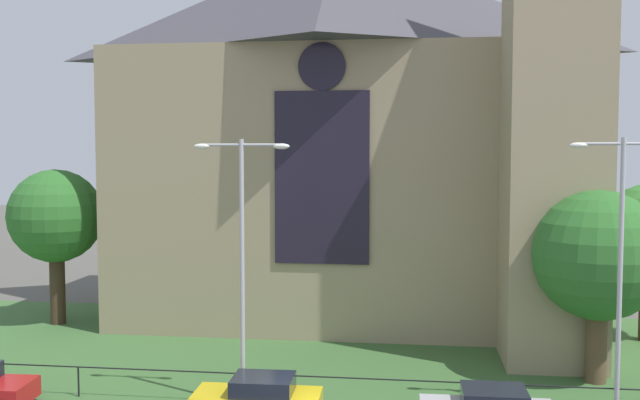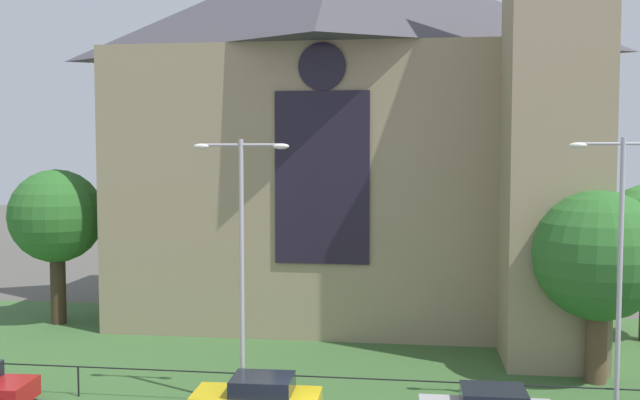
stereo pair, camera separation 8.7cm
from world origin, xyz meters
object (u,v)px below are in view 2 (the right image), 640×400
Objects in this scene: church_building at (350,126)px; tree_right_near at (599,256)px; tree_left_far at (56,217)px; streetlamp_near at (242,240)px; parked_car_yellow at (258,399)px; streetlamp_far at (621,246)px.

tree_right_near is (10.49, -9.93, -5.36)m from church_building.
streetlamp_near is at bearing -40.61° from tree_left_far.
streetlamp_near is 2.20× the size of parked_car_yellow.
streetlamp_near is at bearing -99.75° from church_building.
church_building is at bearing 13.62° from tree_left_far.
streetlamp_near is at bearing 180.00° from streetlamp_far.
streetlamp_near is (-12.93, -4.27, 0.93)m from tree_right_near.
church_building reaches higher than streetlamp_near.
church_building is at bearing -97.09° from parked_car_yellow.
tree_left_far is 0.86× the size of streetlamp_near.
tree_left_far is at bearing 139.39° from streetlamp_near.
church_building is 15.07m from streetlamp_near.
tree_right_near is 13.97m from parked_car_yellow.
streetlamp_far reaches higher than parked_car_yellow.
church_building is 17.99m from streetlamp_far.
tree_left_far reaches higher than parked_car_yellow.
church_building is 15.40m from tree_right_near.
tree_left_far is at bearing -166.38° from church_building.
streetlamp_near is 1.00× the size of streetlamp_far.
parked_car_yellow is (-12.07, -5.67, -4.17)m from tree_right_near.
parked_car_yellow is at bearing -173.19° from streetlamp_far.
tree_left_far is 18.50m from parked_car_yellow.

